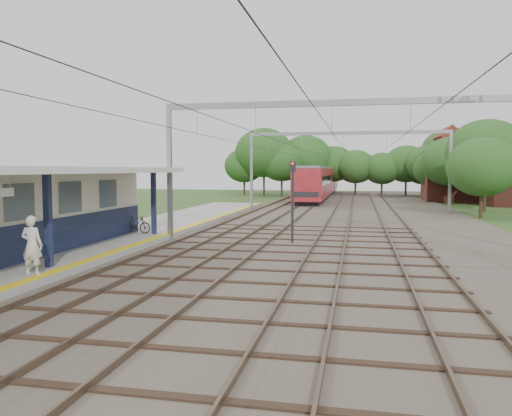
% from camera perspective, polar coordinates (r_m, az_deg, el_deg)
% --- Properties ---
extents(ground, '(160.00, 160.00, 0.00)m').
position_cam_1_polar(ground, '(10.87, -14.11, -15.56)').
color(ground, '#2D4C1E').
rests_on(ground, ground).
extents(ballast_bed, '(18.00, 90.00, 0.10)m').
position_cam_1_polar(ballast_bed, '(39.35, 10.85, -0.98)').
color(ballast_bed, '#473D33').
rests_on(ballast_bed, ground).
extents(platform, '(5.00, 52.00, 0.35)m').
position_cam_1_polar(platform, '(26.34, -15.62, -3.42)').
color(platform, gray).
rests_on(platform, ground).
extents(yellow_stripe, '(0.45, 52.00, 0.01)m').
position_cam_1_polar(yellow_stripe, '(25.37, -11.10, -3.23)').
color(yellow_stripe, yellow).
rests_on(yellow_stripe, platform).
extents(rail_tracks, '(11.80, 88.00, 0.15)m').
position_cam_1_polar(rail_tracks, '(39.45, 7.22, -0.74)').
color(rail_tracks, brown).
rests_on(rail_tracks, ballast_bed).
extents(catenary_system, '(17.22, 88.00, 7.00)m').
position_cam_1_polar(catenary_system, '(34.53, 9.84, 7.37)').
color(catenary_system, gray).
rests_on(catenary_system, ground).
extents(tree_band, '(31.72, 30.88, 8.82)m').
position_cam_1_polar(tree_band, '(66.32, 11.10, 5.39)').
color(tree_band, '#382619').
rests_on(tree_band, ground).
extents(house_far, '(8.00, 6.12, 8.66)m').
position_cam_1_polar(house_far, '(62.26, 22.31, 3.66)').
color(house_far, brown).
rests_on(house_far, ground).
extents(person, '(0.72, 0.50, 1.91)m').
position_cam_1_polar(person, '(17.32, -24.24, -3.89)').
color(person, silver).
rests_on(person, platform).
extents(bicycle, '(1.57, 0.45, 0.94)m').
position_cam_1_polar(bicycle, '(26.88, -13.51, -1.84)').
color(bicycle, black).
rests_on(bicycle, platform).
extents(train, '(3.04, 37.81, 3.98)m').
position_cam_1_polar(train, '(67.32, 7.37, 3.12)').
color(train, black).
rests_on(train, ballast_bed).
extents(signal_post, '(0.28, 0.25, 4.09)m').
position_cam_1_polar(signal_post, '(24.40, 4.20, 1.64)').
color(signal_post, black).
rests_on(signal_post, ground).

